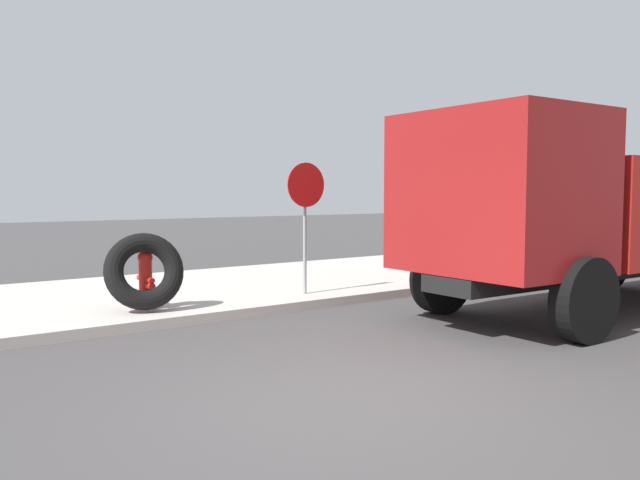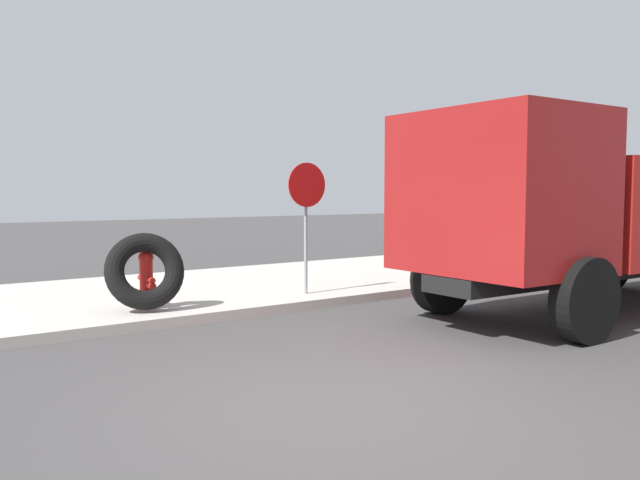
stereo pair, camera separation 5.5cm
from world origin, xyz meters
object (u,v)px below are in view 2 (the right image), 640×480
at_px(loose_tire, 145,271).
at_px(dump_truck_red, 595,211).
at_px(stop_sign, 306,203).
at_px(fire_hydrant, 146,277).

bearing_deg(loose_tire, dump_truck_red, -29.70).
relative_size(stop_sign, dump_truck_red, 0.32).
bearing_deg(fire_hydrant, stop_sign, -6.41).
bearing_deg(fire_hydrant, dump_truck_red, -31.90).
bearing_deg(stop_sign, loose_tire, 178.70).
bearing_deg(dump_truck_red, stop_sign, 133.38).
bearing_deg(stop_sign, dump_truck_red, -46.62).
bearing_deg(dump_truck_red, loose_tire, 150.30).
xyz_separation_m(fire_hydrant, stop_sign, (2.75, -0.31, 1.10)).
xyz_separation_m(loose_tire, stop_sign, (2.87, -0.07, 0.98)).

